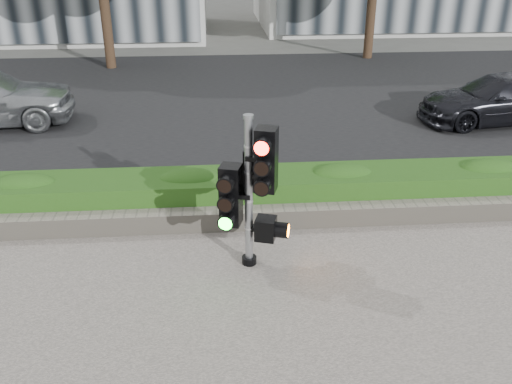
# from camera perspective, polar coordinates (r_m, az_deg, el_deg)

# --- Properties ---
(ground) EXTENTS (120.00, 120.00, 0.00)m
(ground) POSITION_cam_1_polar(r_m,az_deg,el_deg) (7.63, 1.86, -10.76)
(ground) COLOR #51514C
(ground) RESTS_ON ground
(road) EXTENTS (60.00, 13.00, 0.02)m
(road) POSITION_cam_1_polar(r_m,az_deg,el_deg) (16.74, -1.93, 9.87)
(road) COLOR black
(road) RESTS_ON ground
(curb) EXTENTS (60.00, 0.25, 0.12)m
(curb) POSITION_cam_1_polar(r_m,az_deg,el_deg) (10.30, -0.05, -0.11)
(curb) COLOR gray
(curb) RESTS_ON ground
(stone_wall) EXTENTS (12.00, 0.32, 0.34)m
(stone_wall) POSITION_cam_1_polar(r_m,az_deg,el_deg) (9.12, 0.57, -2.69)
(stone_wall) COLOR gray
(stone_wall) RESTS_ON sidewalk
(hedge) EXTENTS (12.00, 1.00, 0.68)m
(hedge) POSITION_cam_1_polar(r_m,az_deg,el_deg) (9.62, 0.23, 0.02)
(hedge) COLOR #418428
(hedge) RESTS_ON sidewalk
(traffic_signal) EXTENTS (0.85, 0.70, 2.32)m
(traffic_signal) POSITION_cam_1_polar(r_m,az_deg,el_deg) (7.63, -0.48, 0.74)
(traffic_signal) COLOR black
(traffic_signal) RESTS_ON sidewalk
(car_dark) EXTENTS (4.34, 2.08, 1.22)m
(car_dark) POSITION_cam_1_polar(r_m,az_deg,el_deg) (15.68, 24.26, 8.93)
(car_dark) COLOR black
(car_dark) RESTS_ON road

